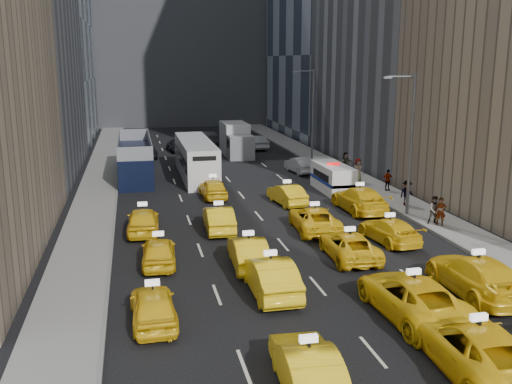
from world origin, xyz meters
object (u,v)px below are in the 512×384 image
Objects in this scene: taxi_2 at (476,347)px; double_decker at (135,158)px; box_truck at (236,140)px; pedestrian_0 at (441,212)px; nypd_van at (333,178)px; taxi_1 at (308,369)px; city_bus at (196,159)px.

double_decker reaches higher than taxi_2.
double_decker reaches higher than box_truck.
nypd_van is at bearing 130.03° from pedestrian_0.
taxi_1 is 2.73× the size of pedestrian_0.
city_bus is 11.95m from box_truck.
box_truck is at bearing 128.38° from pedestrian_0.
box_truck is (10.50, 9.81, -0.05)m from double_decker.
double_decker is at bearing 156.12° from nypd_van.
double_decker reaches higher than nypd_van.
city_bus reaches higher than nypd_van.
nypd_van is 3.17× the size of pedestrian_0.
nypd_van is at bearing -108.03° from taxi_1.
box_truck is 4.49× the size of pedestrian_0.
nypd_van is 17.01m from double_decker.
city_bus is at bearing -87.40° from taxi_1.
nypd_van is 18.89m from box_truck.
taxi_2 is 16.60m from pedestrian_0.
nypd_van reaches higher than pedestrian_0.
city_bus is at bearing -77.70° from taxi_2.
city_bus is at bearing -2.40° from double_decker.
box_truck is at bearing -86.89° from taxi_2.
box_truck is (-4.16, 18.41, 0.66)m from nypd_van.
pedestrian_0 reaches higher than taxi_2.
taxi_2 is 35.70m from double_decker.
double_decker is 14.37m from box_truck.
taxi_1 is 33.41m from city_bus.
taxi_1 is 34.55m from double_decker.
double_decker is (-14.66, 8.60, 0.71)m from nypd_van.
box_truck is 29.93m from pedestrian_0.
pedestrian_0 is at bearing -112.68° from taxi_2.
taxi_2 is 3.44× the size of pedestrian_0.
taxi_1 is 0.61× the size of box_truck.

